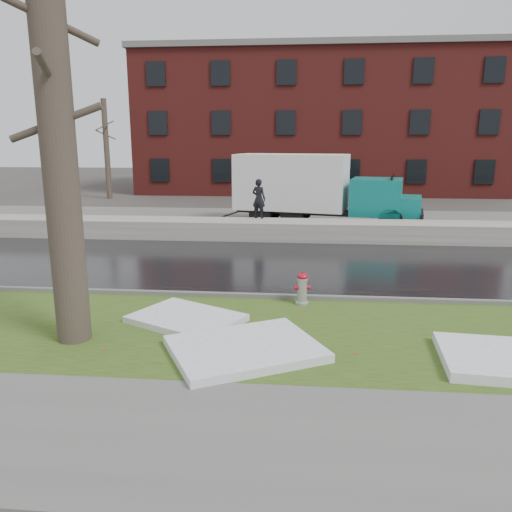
# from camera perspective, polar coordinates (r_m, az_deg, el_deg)

# --- Properties ---
(ground) EXTENTS (120.00, 120.00, 0.00)m
(ground) POSITION_cam_1_polar(r_m,az_deg,el_deg) (11.47, -0.01, -6.50)
(ground) COLOR #47423D
(ground) RESTS_ON ground
(verge) EXTENTS (60.00, 4.50, 0.04)m
(verge) POSITION_cam_1_polar(r_m,az_deg,el_deg) (10.30, -0.66, -8.72)
(verge) COLOR #2D4416
(verge) RESTS_ON ground
(sidewalk) EXTENTS (60.00, 3.00, 0.05)m
(sidewalk) POSITION_cam_1_polar(r_m,az_deg,el_deg) (6.98, -4.05, -20.12)
(sidewalk) COLOR slate
(sidewalk) RESTS_ON ground
(road) EXTENTS (60.00, 7.00, 0.03)m
(road) POSITION_cam_1_polar(r_m,az_deg,el_deg) (15.76, 1.50, -0.98)
(road) COLOR black
(road) RESTS_ON ground
(parking_lot) EXTENTS (60.00, 9.00, 0.03)m
(parking_lot) POSITION_cam_1_polar(r_m,az_deg,el_deg) (24.09, 2.85, 3.92)
(parking_lot) COLOR slate
(parking_lot) RESTS_ON ground
(curb) EXTENTS (60.00, 0.15, 0.14)m
(curb) POSITION_cam_1_polar(r_m,az_deg,el_deg) (12.39, 0.42, -4.65)
(curb) COLOR slate
(curb) RESTS_ON ground
(snowbank) EXTENTS (60.00, 1.60, 0.75)m
(snowbank) POSITION_cam_1_polar(r_m,az_deg,el_deg) (19.79, 2.32, 2.98)
(snowbank) COLOR #B4AEA5
(snowbank) RESTS_ON ground
(brick_building) EXTENTS (26.00, 12.00, 10.00)m
(brick_building) POSITION_cam_1_polar(r_m,az_deg,el_deg) (40.79, 6.92, 14.62)
(brick_building) COLOR maroon
(brick_building) RESTS_ON ground
(bg_tree_left) EXTENTS (1.40, 1.62, 6.50)m
(bg_tree_left) POSITION_cam_1_polar(r_m,az_deg,el_deg) (35.25, -16.71, 11.72)
(bg_tree_left) COLOR brown
(bg_tree_left) RESTS_ON ground
(bg_tree_center) EXTENTS (1.40, 1.62, 6.50)m
(bg_tree_center) POSITION_cam_1_polar(r_m,az_deg,el_deg) (37.42, -5.62, 12.24)
(bg_tree_center) COLOR brown
(bg_tree_center) RESTS_ON ground
(fire_hydrant) EXTENTS (0.39, 0.35, 0.79)m
(fire_hydrant) POSITION_cam_1_polar(r_m,az_deg,el_deg) (11.86, 5.32, -3.54)
(fire_hydrant) COLOR #ACAFB4
(fire_hydrant) RESTS_ON verge
(tree) EXTENTS (1.66, 1.95, 8.00)m
(tree) POSITION_cam_1_polar(r_m,az_deg,el_deg) (9.86, -21.83, 13.49)
(tree) COLOR brown
(tree) RESTS_ON verge
(box_truck) EXTENTS (9.79, 3.89, 3.23)m
(box_truck) POSITION_cam_1_polar(r_m,az_deg,el_deg) (23.26, 6.56, 7.74)
(box_truck) COLOR black
(box_truck) RESTS_ON ground
(worker) EXTENTS (0.68, 0.57, 1.59)m
(worker) POSITION_cam_1_polar(r_m,az_deg,el_deg) (20.25, 0.32, 6.57)
(worker) COLOR black
(worker) RESTS_ON snowbank
(snow_patch_near) EXTENTS (3.23, 2.98, 0.16)m
(snow_patch_near) POSITION_cam_1_polar(r_m,az_deg,el_deg) (9.29, -1.25, -10.54)
(snow_patch_near) COLOR white
(snow_patch_near) RESTS_ON verge
(snow_patch_far) EXTENTS (2.69, 2.44, 0.14)m
(snow_patch_far) POSITION_cam_1_polar(r_m,az_deg,el_deg) (10.90, -7.96, -7.09)
(snow_patch_far) COLOR white
(snow_patch_far) RESTS_ON verge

